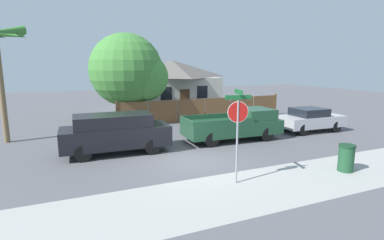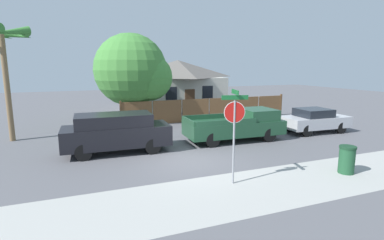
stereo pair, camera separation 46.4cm
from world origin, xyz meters
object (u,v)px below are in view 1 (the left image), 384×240
object	(u,v)px
trash_bin	(346,158)
orange_pickup	(236,125)
red_suv	(115,132)
stop_sign	(238,121)
house	(172,83)
parked_sedan	(310,119)
oak_tree	(130,72)

from	to	relation	value
trash_bin	orange_pickup	bearing A→B (deg)	101.80
red_suv	stop_sign	xyz separation A→B (m)	(3.20, -5.29, 1.20)
stop_sign	orange_pickup	bearing A→B (deg)	72.75
house	red_suv	bearing A→B (deg)	-119.61
orange_pickup	parked_sedan	size ratio (longest dim) A/B	1.31
house	red_suv	world-z (taller)	house
orange_pickup	parked_sedan	distance (m)	5.33
house	parked_sedan	bearing A→B (deg)	-72.58
parked_sedan	red_suv	bearing A→B (deg)	-177.81
stop_sign	oak_tree	bearing A→B (deg)	108.15
parked_sedan	stop_sign	world-z (taller)	stop_sign
parked_sedan	trash_bin	xyz separation A→B (m)	(-4.08, -5.97, -0.22)
red_suv	parked_sedan	bearing A→B (deg)	2.19
trash_bin	oak_tree	bearing A→B (deg)	111.85
parked_sedan	trash_bin	size ratio (longest dim) A/B	3.90
house	orange_pickup	bearing A→B (deg)	-94.90
red_suv	orange_pickup	xyz separation A→B (m)	(6.43, -0.01, -0.16)
house	stop_sign	world-z (taller)	house
parked_sedan	stop_sign	xyz separation A→B (m)	(-8.56, -5.29, 1.44)
parked_sedan	stop_sign	bearing A→B (deg)	-146.10
oak_tree	red_suv	distance (m)	8.14
parked_sedan	stop_sign	size ratio (longest dim) A/B	1.27
orange_pickup	stop_sign	distance (m)	6.34
stop_sign	parked_sedan	bearing A→B (deg)	45.93
house	orange_pickup	size ratio (longest dim) A/B	1.50
stop_sign	trash_bin	distance (m)	4.82
orange_pickup	stop_sign	bearing A→B (deg)	-119.28
oak_tree	trash_bin	xyz separation A→B (m)	(5.34, -13.32, -3.06)
oak_tree	red_suv	bearing A→B (deg)	-107.61
red_suv	orange_pickup	world-z (taller)	red_suv
house	trash_bin	xyz separation A→B (m)	(0.10, -19.30, -1.80)
oak_tree	orange_pickup	world-z (taller)	oak_tree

